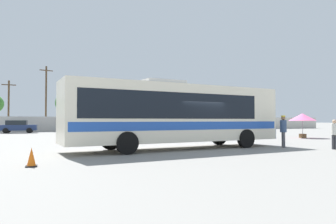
{
  "coord_description": "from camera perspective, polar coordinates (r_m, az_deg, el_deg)",
  "views": [
    {
      "loc": [
        -7.46,
        -14.79,
        1.56
      ],
      "look_at": [
        -1.3,
        0.88,
        2.01
      ],
      "focal_mm": 32.36,
      "sensor_mm": 36.0,
      "label": 1
    }
  ],
  "objects": [
    {
      "name": "passenger_waiting_on_apron",
      "position": [
        18.37,
        28.87,
        -3.41
      ],
      "size": [
        0.41,
        0.41,
        1.58
      ],
      "color": "#38383D",
      "rests_on": "ground_plane"
    },
    {
      "name": "perimeter_wall",
      "position": [
        44.19,
        -11.75,
        -2.21
      ],
      "size": [
        80.0,
        0.3,
        2.03
      ],
      "primitive_type": "cube",
      "color": "beige",
      "rests_on": "ground_plane"
    },
    {
      "name": "parked_car_third_red",
      "position": [
        40.9,
        -9.11,
        -2.6
      ],
      "size": [
        4.16,
        2.27,
        1.47
      ],
      "color": "red",
      "rests_on": "ground_plane"
    },
    {
      "name": "roadside_tree_midleft",
      "position": [
        49.17,
        -17.77,
        1.61
      ],
      "size": [
        4.71,
        4.71,
        6.2
      ],
      "color": "brown",
      "rests_on": "ground_plane"
    },
    {
      "name": "attendant_by_bus_door",
      "position": [
        18.41,
        20.89,
        -3.05
      ],
      "size": [
        0.5,
        0.5,
        1.82
      ],
      "color": "#4C4C51",
      "rests_on": "ground_plane"
    },
    {
      "name": "coach_bus_cream_blue",
      "position": [
        16.26,
        1.34,
        -0.17
      ],
      "size": [
        12.31,
        3.89,
        3.64
      ],
      "color": "silver",
      "rests_on": "ground_plane"
    },
    {
      "name": "vendor_umbrella_secondary_pink",
      "position": [
        28.96,
        23.99,
        -0.95
      ],
      "size": [
        2.31,
        2.31,
        2.14
      ],
      "color": "gray",
      "rests_on": "ground_plane"
    },
    {
      "name": "utility_pole_far",
      "position": [
        47.21,
        -27.82,
        1.24
      ],
      "size": [
        1.8,
        0.26,
        7.04
      ],
      "color": "#4C3823",
      "rests_on": "ground_plane"
    },
    {
      "name": "utility_pole_near",
      "position": [
        46.75,
        -21.99,
        2.59
      ],
      "size": [
        1.78,
        0.55,
        9.29
      ],
      "color": "#4C3823",
      "rests_on": "ground_plane"
    },
    {
      "name": "traffic_cone_on_apron",
      "position": [
        11.15,
        -24.33,
        -7.82
      ],
      "size": [
        0.36,
        0.36,
        0.64
      ],
      "color": "black",
      "rests_on": "ground_plane"
    },
    {
      "name": "parked_car_second_dark_blue",
      "position": [
        40.99,
        -16.77,
        -2.57
      ],
      "size": [
        4.18,
        2.19,
        1.44
      ],
      "color": "navy",
      "rests_on": "ground_plane"
    },
    {
      "name": "parked_car_leftmost_dark_blue",
      "position": [
        40.58,
        -26.41,
        -2.44
      ],
      "size": [
        4.12,
        2.09,
        1.53
      ],
      "color": "navy",
      "rests_on": "ground_plane"
    },
    {
      "name": "ground_plane",
      "position": [
        25.94,
        -4.73,
        -4.97
      ],
      "size": [
        300.0,
        300.0,
        0.0
      ],
      "primitive_type": "plane",
      "color": "gray"
    }
  ]
}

